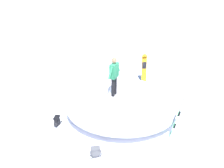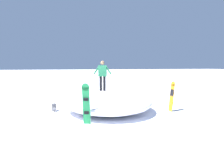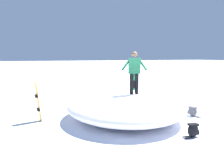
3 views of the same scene
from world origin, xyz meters
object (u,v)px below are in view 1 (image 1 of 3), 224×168
snowboarder_standing (114,74)px  snowboard_primary_upright (144,68)px  backpack_near (57,121)px  backpack_far (96,152)px  snowboard_secondary_upright (177,118)px

snowboarder_standing → snowboard_primary_upright: bearing=-110.2°
snowboard_primary_upright → backpack_near: snowboard_primary_upright is taller
snowboarder_standing → snowboard_primary_upright: (-1.27, -3.45, -1.15)m
snowboard_primary_upright → backpack_near: (3.49, 4.35, -0.60)m
snowboarder_standing → backpack_far: snowboarder_standing is taller
snowboard_secondary_upright → backpack_far: (2.79, 1.35, -0.68)m
backpack_far → snowboarder_standing: bearing=-98.7°
snowboard_secondary_upright → backpack_near: 4.67m
snowboard_primary_upright → backpack_near: 5.61m
snowboard_secondary_upright → snowboard_primary_upright: bearing=-76.4°
snowboard_secondary_upright → backpack_far: 3.18m
snowboarder_standing → snowboard_secondary_upright: (-2.40, 1.21, -1.08)m
snowboard_primary_upright → snowboard_secondary_upright: snowboard_secondary_upright is taller
snowboard_primary_upright → backpack_far: (1.66, 6.02, -0.61)m
snowboard_primary_upright → snowboard_secondary_upright: 4.80m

